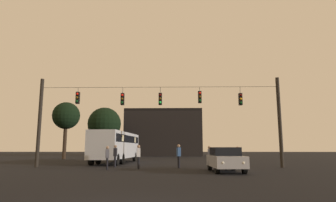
{
  "coord_description": "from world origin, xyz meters",
  "views": [
    {
      "loc": [
        1.3,
        -7.8,
        1.47
      ],
      "look_at": [
        0.74,
        15.65,
        5.25
      ],
      "focal_mm": 31.27,
      "sensor_mm": 36.0,
      "label": 1
    }
  ],
  "objects_px": {
    "pedestrian_trailing": "(238,156)",
    "city_bus": "(116,144)",
    "pedestrian_crossing_right": "(179,154)",
    "tree_behind_building": "(104,124)",
    "pedestrian_far_side": "(139,155)",
    "pedestrian_crossing_left": "(107,156)",
    "tree_left_silhouette": "(66,116)",
    "pedestrian_crossing_center": "(115,155)",
    "pedestrian_near_bus": "(210,156)",
    "car_near_right": "(225,159)"
  },
  "relations": [
    {
      "from": "pedestrian_crossing_left",
      "to": "pedestrian_trailing",
      "type": "xyz_separation_m",
      "value": [
        9.39,
        1.82,
        -0.01
      ]
    },
    {
      "from": "tree_left_silhouette",
      "to": "pedestrian_far_side",
      "type": "bearing_deg",
      "value": -56.28
    },
    {
      "from": "city_bus",
      "to": "pedestrian_crossing_left",
      "type": "xyz_separation_m",
      "value": [
        1.19,
        -9.09,
        -0.97
      ]
    },
    {
      "from": "city_bus",
      "to": "car_near_right",
      "type": "bearing_deg",
      "value": -50.04
    },
    {
      "from": "pedestrian_crossing_right",
      "to": "tree_behind_building",
      "type": "xyz_separation_m",
      "value": [
        -12.43,
        27.7,
        4.58
      ]
    },
    {
      "from": "pedestrian_near_bus",
      "to": "pedestrian_trailing",
      "type": "xyz_separation_m",
      "value": [
        2.14,
        0.29,
        -0.02
      ]
    },
    {
      "from": "pedestrian_crossing_center",
      "to": "tree_behind_building",
      "type": "distance_m",
      "value": 28.31
    },
    {
      "from": "car_near_right",
      "to": "tree_left_silhouette",
      "type": "height_order",
      "value": "tree_left_silhouette"
    },
    {
      "from": "car_near_right",
      "to": "tree_left_silhouette",
      "type": "distance_m",
      "value": 28.57
    },
    {
      "from": "pedestrian_trailing",
      "to": "city_bus",
      "type": "bearing_deg",
      "value": 145.53
    },
    {
      "from": "pedestrian_crossing_left",
      "to": "pedestrian_near_bus",
      "type": "xyz_separation_m",
      "value": [
        7.25,
        1.53,
        0.01
      ]
    },
    {
      "from": "car_near_right",
      "to": "city_bus",
      "type": "bearing_deg",
      "value": 129.96
    },
    {
      "from": "tree_behind_building",
      "to": "pedestrian_trailing",
      "type": "bearing_deg",
      "value": -58.72
    },
    {
      "from": "pedestrian_crossing_left",
      "to": "pedestrian_far_side",
      "type": "xyz_separation_m",
      "value": [
        2.06,
        0.89,
        0.06
      ]
    },
    {
      "from": "tree_left_silhouette",
      "to": "pedestrian_trailing",
      "type": "bearing_deg",
      "value": -41.92
    },
    {
      "from": "pedestrian_crossing_left",
      "to": "pedestrian_trailing",
      "type": "distance_m",
      "value": 9.57
    },
    {
      "from": "city_bus",
      "to": "pedestrian_crossing_center",
      "type": "xyz_separation_m",
      "value": [
        1.21,
        -6.46,
        -0.9
      ]
    },
    {
      "from": "pedestrian_crossing_center",
      "to": "pedestrian_near_bus",
      "type": "bearing_deg",
      "value": -8.65
    },
    {
      "from": "pedestrian_crossing_right",
      "to": "tree_behind_building",
      "type": "bearing_deg",
      "value": 114.17
    },
    {
      "from": "pedestrian_near_bus",
      "to": "tree_behind_building",
      "type": "distance_m",
      "value": 31.98
    },
    {
      "from": "pedestrian_far_side",
      "to": "tree_left_silhouette",
      "type": "distance_m",
      "value": 23.05
    },
    {
      "from": "pedestrian_crossing_right",
      "to": "pedestrian_far_side",
      "type": "xyz_separation_m",
      "value": [
        -2.91,
        -0.95,
        -0.03
      ]
    },
    {
      "from": "car_near_right",
      "to": "pedestrian_trailing",
      "type": "relative_size",
      "value": 2.76
    },
    {
      "from": "pedestrian_crossing_left",
      "to": "pedestrian_crossing_right",
      "type": "bearing_deg",
      "value": 20.32
    },
    {
      "from": "tree_behind_building",
      "to": "pedestrian_far_side",
      "type": "bearing_deg",
      "value": -71.63
    },
    {
      "from": "pedestrian_far_side",
      "to": "pedestrian_crossing_right",
      "type": "bearing_deg",
      "value": 18.06
    },
    {
      "from": "pedestrian_crossing_left",
      "to": "tree_left_silhouette",
      "type": "xyz_separation_m",
      "value": [
        -10.44,
        19.62,
        4.96
      ]
    },
    {
      "from": "city_bus",
      "to": "tree_behind_building",
      "type": "xyz_separation_m",
      "value": [
        -6.26,
        20.46,
        3.71
      ]
    },
    {
      "from": "pedestrian_crossing_center",
      "to": "pedestrian_far_side",
      "type": "relative_size",
      "value": 1.0
    },
    {
      "from": "city_bus",
      "to": "tree_left_silhouette",
      "type": "bearing_deg",
      "value": 131.26
    },
    {
      "from": "pedestrian_crossing_left",
      "to": "pedestrian_trailing",
      "type": "height_order",
      "value": "pedestrian_crossing_left"
    },
    {
      "from": "pedestrian_crossing_center",
      "to": "pedestrian_far_side",
      "type": "xyz_separation_m",
      "value": [
        2.04,
        -1.73,
        -0.0
      ]
    },
    {
      "from": "pedestrian_far_side",
      "to": "pedestrian_crossing_left",
      "type": "bearing_deg",
      "value": -156.59
    },
    {
      "from": "pedestrian_near_bus",
      "to": "car_near_right",
      "type": "bearing_deg",
      "value": -79.36
    },
    {
      "from": "pedestrian_near_bus",
      "to": "tree_left_silhouette",
      "type": "height_order",
      "value": "tree_left_silhouette"
    },
    {
      "from": "city_bus",
      "to": "car_near_right",
      "type": "height_order",
      "value": "city_bus"
    },
    {
      "from": "car_near_right",
      "to": "pedestrian_near_bus",
      "type": "relative_size",
      "value": 2.7
    },
    {
      "from": "pedestrian_crossing_center",
      "to": "pedestrian_near_bus",
      "type": "height_order",
      "value": "pedestrian_crossing_center"
    },
    {
      "from": "pedestrian_crossing_left",
      "to": "pedestrian_crossing_center",
      "type": "relative_size",
      "value": 0.94
    },
    {
      "from": "pedestrian_crossing_right",
      "to": "pedestrian_trailing",
      "type": "relative_size",
      "value": 1.1
    },
    {
      "from": "pedestrian_crossing_center",
      "to": "pedestrian_trailing",
      "type": "bearing_deg",
      "value": -4.92
    },
    {
      "from": "pedestrian_trailing",
      "to": "pedestrian_near_bus",
      "type": "bearing_deg",
      "value": -172.21
    },
    {
      "from": "pedestrian_crossing_center",
      "to": "tree_left_silhouette",
      "type": "height_order",
      "value": "tree_left_silhouette"
    },
    {
      "from": "pedestrian_crossing_left",
      "to": "pedestrian_trailing",
      "type": "bearing_deg",
      "value": 10.97
    },
    {
      "from": "car_near_right",
      "to": "pedestrian_near_bus",
      "type": "distance_m",
      "value": 3.31
    },
    {
      "from": "city_bus",
      "to": "pedestrian_near_bus",
      "type": "bearing_deg",
      "value": -41.83
    },
    {
      "from": "pedestrian_crossing_right",
      "to": "tree_left_silhouette",
      "type": "xyz_separation_m",
      "value": [
        -15.42,
        17.78,
        4.86
      ]
    },
    {
      "from": "pedestrian_crossing_center",
      "to": "pedestrian_near_bus",
      "type": "xyz_separation_m",
      "value": [
        7.23,
        -1.1,
        -0.05
      ]
    },
    {
      "from": "pedestrian_far_side",
      "to": "tree_behind_building",
      "type": "distance_m",
      "value": 30.54
    },
    {
      "from": "pedestrian_crossing_right",
      "to": "pedestrian_trailing",
      "type": "xyz_separation_m",
      "value": [
        4.41,
        -0.02,
        -0.1
      ]
    }
  ]
}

